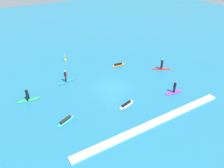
{
  "coord_description": "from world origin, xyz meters",
  "views": [
    {
      "loc": [
        -13.84,
        -22.77,
        16.84
      ],
      "look_at": [
        0.0,
        0.0,
        0.5
      ],
      "focal_mm": 35.66,
      "sensor_mm": 36.0,
      "label": 1
    }
  ],
  "objects": [
    {
      "name": "marker_buoy",
      "position": [
        -2.52,
        11.67,
        0.21
      ],
      "size": [
        0.41,
        0.41,
        1.27
      ],
      "color": "yellow",
      "rests_on": "ground_plane"
    },
    {
      "name": "ground_plane",
      "position": [
        0.0,
        0.0,
        0.0
      ],
      "size": [
        120.0,
        120.0,
        0.0
      ],
      "primitive_type": "plane",
      "color": "teal",
      "rests_on": "ground"
    },
    {
      "name": "surfer_on_purple_board",
      "position": [
        6.47,
        -5.58,
        0.42
      ],
      "size": [
        2.89,
        0.97,
        1.75
      ],
      "rotation": [
        0.0,
        0.0,
        6.2
      ],
      "color": "purple",
      "rests_on": "ground_plane"
    },
    {
      "name": "surfer_on_green_board",
      "position": [
        -10.92,
        2.89,
        0.44
      ],
      "size": [
        3.23,
        1.09,
        1.79
      ],
      "rotation": [
        0.0,
        0.0,
        3.02
      ],
      "color": "#23B266",
      "rests_on": "ground_plane"
    },
    {
      "name": "surfer_on_red_board",
      "position": [
        9.7,
        0.51,
        0.49
      ],
      "size": [
        2.88,
        2.21,
        1.79
      ],
      "rotation": [
        0.0,
        0.0,
        2.56
      ],
      "color": "red",
      "rests_on": "ground_plane"
    },
    {
      "name": "surfer_on_white_board",
      "position": [
        -0.65,
        -4.6,
        0.15
      ],
      "size": [
        2.58,
        1.39,
        0.42
      ],
      "rotation": [
        0.0,
        0.0,
        0.26
      ],
      "color": "white",
      "rests_on": "ground_plane"
    },
    {
      "name": "surfer_on_teal_board",
      "position": [
        -8.27,
        -3.51,
        0.17
      ],
      "size": [
        2.56,
        1.59,
        0.44
      ],
      "rotation": [
        0.0,
        0.0,
        0.4
      ],
      "color": "#33C6CC",
      "rests_on": "ground_plane"
    },
    {
      "name": "wave_crest",
      "position": [
        0.0,
        -9.02,
        0.09
      ],
      "size": [
        20.15,
        0.9,
        0.18
      ],
      "primitive_type": "cube",
      "color": "white",
      "rests_on": "ground_plane"
    },
    {
      "name": "surfer_on_orange_board",
      "position": [
        4.45,
        5.25,
        0.15
      ],
      "size": [
        2.65,
        0.85,
        0.42
      ],
      "rotation": [
        0.0,
        0.0,
        6.2
      ],
      "color": "orange",
      "rests_on": "ground_plane"
    },
    {
      "name": "surfer_on_blue_board",
      "position": [
        -5.02,
        4.77,
        0.48
      ],
      "size": [
        3.02,
        1.21,
        1.87
      ],
      "rotation": [
        0.0,
        0.0,
        3.33
      ],
      "color": "#1E8CD1",
      "rests_on": "ground_plane"
    }
  ]
}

